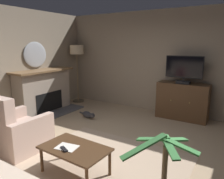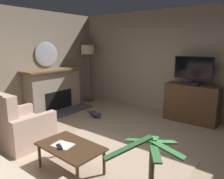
{
  "view_description": "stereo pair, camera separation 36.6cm",
  "coord_description": "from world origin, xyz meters",
  "views": [
    {
      "loc": [
        1.86,
        -2.86,
        1.87
      ],
      "look_at": [
        -0.04,
        0.18,
        1.1
      ],
      "focal_mm": 34.59,
      "sensor_mm": 36.0,
      "label": 1
    },
    {
      "loc": [
        2.16,
        -2.65,
        1.87
      ],
      "look_at": [
        -0.04,
        0.18,
        1.1
      ],
      "focal_mm": 34.59,
      "sensor_mm": 36.0,
      "label": 2
    }
  ],
  "objects": [
    {
      "name": "coffee_table",
      "position": [
        -0.09,
        -0.74,
        0.37
      ],
      "size": [
        1.0,
        0.64,
        0.42
      ],
      "color": "#422B19",
      "rests_on": "ground_plane"
    },
    {
      "name": "folded_newspaper",
      "position": [
        -0.18,
        -0.8,
        0.42
      ],
      "size": [
        0.33,
        0.27,
        0.01
      ],
      "primitive_type": "cube",
      "rotation": [
        0.0,
        0.0,
        0.17
      ],
      "color": "silver",
      "rests_on": "coffee_table"
    },
    {
      "name": "ground_plane",
      "position": [
        0.0,
        0.0,
        -0.02
      ],
      "size": [
        6.65,
        6.13,
        0.04
      ],
      "primitive_type": "cube",
      "color": "tan"
    },
    {
      "name": "television",
      "position": [
        0.6,
        2.41,
        1.27
      ],
      "size": [
        0.87,
        0.2,
        0.67
      ],
      "color": "black",
      "rests_on": "tv_cabinet"
    },
    {
      "name": "fireplace",
      "position": [
        -2.75,
        1.02,
        0.56
      ],
      "size": [
        0.92,
        1.77,
        1.18
      ],
      "color": "#4C4C51",
      "rests_on": "ground_plane"
    },
    {
      "name": "floor_lamp",
      "position": [
        -2.7,
        2.36,
        1.5
      ],
      "size": [
        0.42,
        0.42,
        1.81
      ],
      "color": "#4C4233",
      "rests_on": "ground_plane"
    },
    {
      "name": "wall_mirror_oval",
      "position": [
        -2.99,
        1.02,
        1.57
      ],
      "size": [
        0.06,
        0.73,
        0.68
      ],
      "primitive_type": "ellipsoid",
      "color": "#B2B7BF"
    },
    {
      "name": "wall_back",
      "position": [
        0.0,
        2.81,
        1.37
      ],
      "size": [
        6.65,
        0.1,
        2.73
      ],
      "primitive_type": "cube",
      "color": "gray",
      "rests_on": "ground_plane"
    },
    {
      "name": "rug_central",
      "position": [
        0.12,
        -0.39,
        0.01
      ],
      "size": [
        2.46,
        2.18,
        0.01
      ],
      "primitive_type": "cube",
      "color": "tan",
      "rests_on": "ground_plane"
    },
    {
      "name": "tv_remote",
      "position": [
        -0.16,
        -0.88,
        0.43
      ],
      "size": [
        0.18,
        0.12,
        0.02
      ],
      "primitive_type": "cube",
      "rotation": [
        0.0,
        0.0,
        2.72
      ],
      "color": "black",
      "rests_on": "coffee_table"
    },
    {
      "name": "tv_cabinet",
      "position": [
        0.6,
        2.46,
        0.43
      ],
      "size": [
        1.23,
        0.46,
        0.91
      ],
      "color": "#352315",
      "rests_on": "ground_plane"
    },
    {
      "name": "cat",
      "position": [
        -1.43,
        1.26,
        0.08
      ],
      "size": [
        0.62,
        0.27,
        0.18
      ],
      "color": "#2D2D33",
      "rests_on": "ground_plane"
    },
    {
      "name": "armchair_angled_to_table",
      "position": [
        -1.47,
        -0.72,
        0.33
      ],
      "size": [
        0.9,
        0.84,
        1.05
      ],
      "color": "#BC9E8E",
      "rests_on": "ground_plane"
    }
  ]
}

